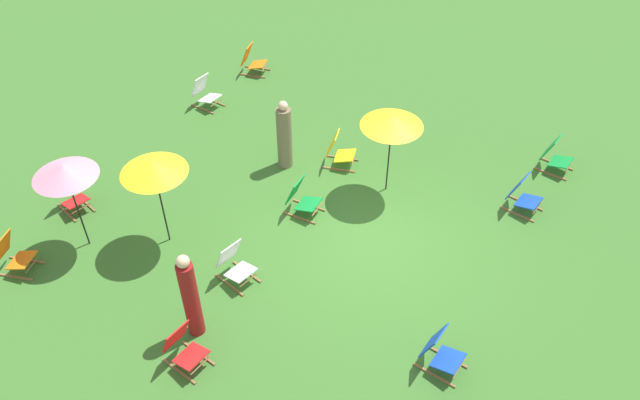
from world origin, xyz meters
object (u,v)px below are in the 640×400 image
object	(u,v)px
deckchair_3	(235,264)
deckchair_7	(523,195)
deckchair_5	(338,151)
umbrella_2	(392,121)
umbrella_0	(64,171)
deckchair_10	(12,255)
deckchair_8	(302,198)
deckchair_9	(71,194)
person_1	(284,136)
deckchair_2	(440,352)
deckchair_11	(184,348)
deckchair_6	(205,93)
deckchair_0	(555,156)
umbrella_1	(153,167)
person_0	(190,297)
deckchair_1	(252,60)

from	to	relation	value
deckchair_3	deckchair_7	size ratio (longest dim) A/B	1.02
deckchair_5	umbrella_2	xyz separation A→B (m)	(-0.27, -1.32, 1.43)
umbrella_0	deckchair_10	bearing A→B (deg)	149.27
deckchair_8	umbrella_2	world-z (taller)	umbrella_2
deckchair_9	person_1	xyz separation A→B (m)	(3.42, -3.12, 0.42)
deckchair_9	deckchair_5	bearing A→B (deg)	-30.46
deckchair_2	deckchair_5	distance (m)	5.56
deckchair_10	deckchair_11	bearing A→B (deg)	-108.40
deckchair_6	deckchair_11	distance (m)	7.78
deckchair_2	deckchair_10	xyz separation A→B (m)	(-1.88, 7.74, 0.00)
deckchair_7	deckchair_2	bearing A→B (deg)	-172.79
deckchair_0	deckchair_6	distance (m)	8.61
deckchair_2	deckchair_11	xyz separation A→B (m)	(-1.95, 3.65, 0.00)
deckchair_0	deckchair_11	world-z (taller)	same
deckchair_2	umbrella_1	bearing A→B (deg)	94.58
deckchair_9	person_1	distance (m)	4.65
deckchair_3	deckchair_5	xyz separation A→B (m)	(3.98, -0.06, 0.00)
deckchair_7	deckchair_8	xyz separation A→B (m)	(-2.32, 3.96, 0.00)
deckchair_9	person_0	distance (m)	4.43
deckchair_0	deckchair_7	distance (m)	1.70
deckchair_2	deckchair_9	size ratio (longest dim) A/B	0.97
deckchair_0	umbrella_2	bearing A→B (deg)	135.95
deckchair_1	umbrella_0	bearing A→B (deg)	173.30
deckchair_3	deckchair_0	bearing A→B (deg)	-22.22
deckchair_2	person_1	world-z (taller)	person_1
deckchair_9	person_1	bearing A→B (deg)	-26.80
deckchair_5	deckchair_7	distance (m)	4.08
deckchair_9	deckchair_10	distance (m)	1.83
person_0	person_1	distance (m)	4.83
deckchair_5	deckchair_9	xyz separation A→B (m)	(-4.02, 4.17, 0.00)
deckchair_1	deckchair_8	bearing A→B (deg)	-150.14
deckchair_1	umbrella_1	distance (m)	6.84
deckchair_0	umbrella_1	bearing A→B (deg)	140.77
deckchair_2	deckchair_3	bearing A→B (deg)	96.61
umbrella_0	person_0	xyz separation A→B (m)	(-0.64, -3.17, -0.95)
deckchair_0	deckchair_1	distance (m)	8.33
deckchair_1	deckchair_5	bearing A→B (deg)	-135.80
deckchair_10	person_1	bearing A→B (deg)	-45.31
deckchair_6	umbrella_2	size ratio (longest dim) A/B	0.43
deckchair_3	umbrella_0	distance (m)	3.47
deckchair_10	person_1	size ratio (longest dim) A/B	0.51
deckchair_2	person_0	bearing A→B (deg)	115.33
deckchair_5	deckchair_7	xyz separation A→B (m)	(0.52, -4.04, 0.00)
deckchair_7	umbrella_0	bearing A→B (deg)	134.51
deckchair_10	umbrella_1	size ratio (longest dim) A/B	0.44
deckchair_0	deckchair_3	size ratio (longest dim) A/B	0.98
deckchair_0	umbrella_2	xyz separation A→B (m)	(-2.47, 2.99, 1.43)
deckchair_6	deckchair_11	world-z (taller)	same
deckchair_0	deckchair_7	bearing A→B (deg)	177.23
deckchair_10	umbrella_2	xyz separation A→B (m)	(5.54, -5.14, 1.43)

